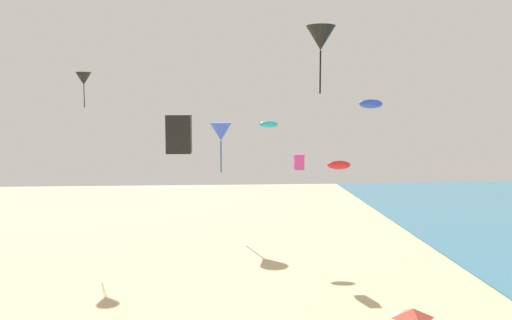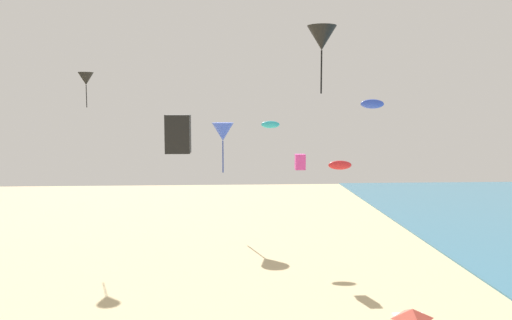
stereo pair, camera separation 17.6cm
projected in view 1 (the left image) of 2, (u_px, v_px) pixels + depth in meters
The scene contains 8 objects.
kite_black_delta at pixel (84, 79), 38.53m from camera, with size 1.14×1.14×2.59m.
kite_blue_delta at pixel (221, 132), 40.58m from camera, with size 1.72×1.72×3.90m.
kite_red_parafoil at pixel (339, 165), 28.33m from camera, with size 1.28×0.35×0.50m.
kite_black_delta_2 at pixel (321, 38), 28.37m from camera, with size 1.61×1.61×3.66m.
kite_black_box at pixel (179, 134), 17.87m from camera, with size 0.83×0.83×1.31m.
kite_blue_parafoil_2 at pixel (371, 104), 30.34m from camera, with size 1.38×0.38×0.54m.
kite_magenta_box at pixel (299, 162), 32.35m from camera, with size 0.61×0.61×0.96m.
kite_cyan_parafoil at pixel (269, 125), 37.34m from camera, with size 1.32×0.37×0.51m.
Camera 1 is at (5.22, -4.22, 9.45)m, focal length 36.64 mm.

